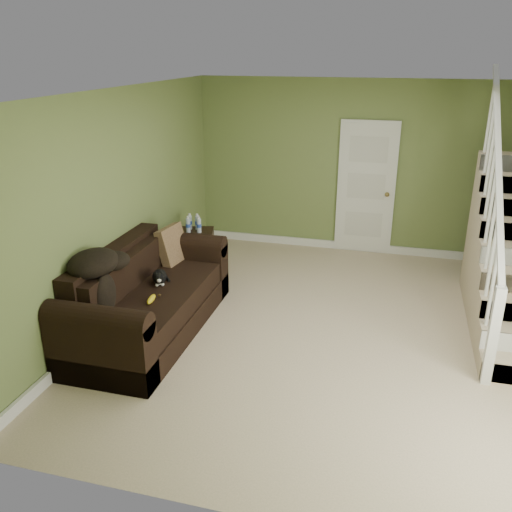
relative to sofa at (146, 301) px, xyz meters
The scene contains 14 objects.
floor 2.12m from the sofa, 14.08° to the left, with size 5.00×5.50×0.01m, color tan.
ceiling 3.06m from the sofa, 14.08° to the left, with size 5.00×5.50×0.01m, color white.
wall_back 3.95m from the sofa, 58.16° to the left, with size 5.00×0.04×2.60m, color olive.
wall_front 3.16m from the sofa, 47.96° to the right, with size 5.00×0.04×2.60m, color olive.
wall_left 1.17m from the sofa, 133.27° to the left, with size 0.04×5.50×2.60m, color olive.
baseboard_back 3.82m from the sofa, 57.92° to the left, with size 5.00×0.04×0.12m, color white.
baseboard_left 0.74m from the sofa, 131.42° to the left, with size 0.04×5.50×0.12m, color white.
door 3.91m from the sofa, 56.55° to the left, with size 0.86×0.12×2.02m.
sofa is the anchor object (origin of this frame).
side_table 1.80m from the sofa, 93.30° to the left, with size 0.60×0.60×0.82m.
cat 0.30m from the sofa, 59.21° to the left, with size 0.28×0.42×0.21m.
banana 0.41m from the sofa, 53.92° to the right, with size 0.06×0.21×0.06m, color gold.
throw_pillow 0.93m from the sofa, 92.52° to the left, with size 0.11×0.46×0.46m, color #49331D.
throw_blanket 0.85m from the sofa, 119.16° to the right, with size 0.47×0.61×0.25m, color black.
Camera 1 is at (0.58, -5.44, 3.00)m, focal length 38.00 mm.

